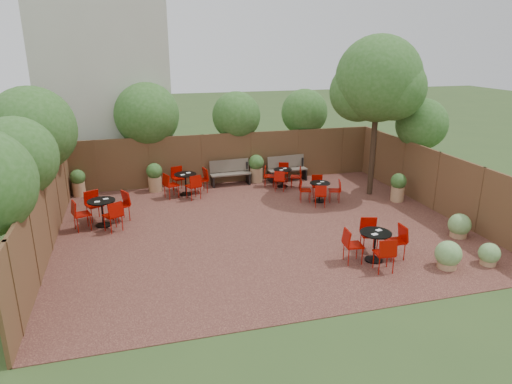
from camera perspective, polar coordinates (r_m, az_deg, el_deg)
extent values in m
plane|color=#354F23|center=(14.09, 0.84, -4.45)|extent=(80.00, 80.00, 0.00)
cube|color=#351816|center=(14.08, 0.84, -4.42)|extent=(12.00, 10.00, 0.02)
cube|color=#4C351C|center=(18.40, -3.49, 4.20)|extent=(12.00, 0.08, 2.00)
cube|color=#4C351C|center=(13.45, -24.54, -2.70)|extent=(0.08, 10.00, 2.00)
cube|color=#4C351C|center=(16.38, 21.46, 1.22)|extent=(0.08, 10.00, 2.00)
cube|color=beige|center=(20.56, -18.20, 13.29)|extent=(5.00, 4.00, 8.00)
sphere|color=#2C591D|center=(15.99, -25.98, 6.94)|extent=(2.69, 2.69, 2.69)
sphere|color=#2C591D|center=(13.11, -27.60, 3.80)|extent=(2.08, 2.08, 2.08)
sphere|color=#2C591D|center=(18.40, -13.36, 9.28)|extent=(2.47, 2.47, 2.47)
sphere|color=#2C591D|center=(18.78, -2.45, 9.42)|extent=(1.94, 1.94, 1.94)
sphere|color=#2C591D|center=(19.84, 6.01, 9.81)|extent=(1.95, 1.95, 1.95)
sphere|color=#2C591D|center=(17.97, 19.84, 7.92)|extent=(1.87, 1.87, 1.87)
cylinder|color=black|center=(17.13, 14.40, 6.81)|extent=(0.23, 0.23, 4.40)
sphere|color=#2C591D|center=(16.88, 14.93, 13.41)|extent=(2.98, 2.98, 2.98)
sphere|color=#2C591D|center=(17.03, 12.63, 11.98)|extent=(2.09, 2.09, 2.09)
sphere|color=#2C591D|center=(16.77, 16.74, 12.18)|extent=(2.18, 2.18, 2.18)
cube|color=brown|center=(18.11, -3.19, 2.25)|extent=(1.60, 0.54, 0.05)
cube|color=brown|center=(18.23, -3.34, 3.29)|extent=(1.59, 0.18, 0.48)
cube|color=black|center=(18.05, -5.40, 1.34)|extent=(0.08, 0.48, 0.42)
cube|color=black|center=(18.33, -0.98, 1.69)|extent=(0.08, 0.48, 0.42)
cube|color=brown|center=(18.72, 3.91, 2.79)|extent=(1.64, 0.61, 0.05)
cube|color=brown|center=(18.85, 3.72, 3.80)|extent=(1.61, 0.25, 0.48)
cube|color=black|center=(18.57, 1.77, 1.91)|extent=(0.10, 0.48, 0.43)
cube|color=black|center=(19.03, 5.96, 2.22)|extent=(0.10, 0.48, 0.43)
cylinder|color=black|center=(18.03, 3.29, 0.72)|extent=(0.41, 0.41, 0.03)
cylinder|color=black|center=(17.93, 3.31, 1.74)|extent=(0.05, 0.05, 0.66)
cylinder|color=black|center=(17.84, 3.33, 2.78)|extent=(0.72, 0.72, 0.03)
cube|color=white|center=(17.94, 3.60, 2.93)|extent=(0.16, 0.13, 0.01)
cube|color=white|center=(17.70, 3.16, 2.74)|extent=(0.16, 0.13, 0.01)
cylinder|color=black|center=(17.24, -8.64, -0.26)|extent=(0.47, 0.47, 0.03)
cylinder|color=black|center=(17.13, -8.70, 0.94)|extent=(0.05, 0.05, 0.75)
cylinder|color=black|center=(17.02, -8.76, 2.18)|extent=(0.81, 0.81, 0.03)
cube|color=white|center=(17.11, -8.37, 2.37)|extent=(0.17, 0.15, 0.02)
cube|color=white|center=(16.88, -9.07, 2.12)|extent=(0.17, 0.15, 0.02)
cylinder|color=black|center=(12.41, 14.34, -8.12)|extent=(0.46, 0.46, 0.03)
cylinder|color=black|center=(12.25, 14.48, -6.55)|extent=(0.05, 0.05, 0.74)
cylinder|color=black|center=(12.10, 14.61, -4.91)|extent=(0.80, 0.80, 0.03)
cube|color=white|center=(12.22, 14.95, -4.59)|extent=(0.16, 0.12, 0.02)
cube|color=white|center=(11.94, 14.48, -5.09)|extent=(0.16, 0.12, 0.02)
cylinder|color=black|center=(16.47, 7.84, -1.11)|extent=(0.41, 0.41, 0.03)
cylinder|color=black|center=(16.37, 7.89, -0.02)|extent=(0.05, 0.05, 0.65)
cylinder|color=black|center=(16.27, 7.94, 1.11)|extent=(0.71, 0.71, 0.03)
cube|color=white|center=(16.37, 8.20, 1.28)|extent=(0.15, 0.13, 0.01)
cube|color=white|center=(16.13, 7.80, 1.04)|extent=(0.15, 0.13, 0.01)
cylinder|color=black|center=(14.95, -18.33, -3.90)|extent=(0.48, 0.48, 0.03)
cylinder|color=black|center=(14.82, -18.47, -2.50)|extent=(0.05, 0.05, 0.77)
cylinder|color=black|center=(14.69, -18.62, -1.05)|extent=(0.84, 0.84, 0.03)
cube|color=white|center=(14.75, -18.11, -0.81)|extent=(0.19, 0.16, 0.02)
cube|color=white|center=(14.56, -19.08, -1.16)|extent=(0.19, 0.16, 0.02)
cylinder|color=#A67A53|center=(17.79, -12.38, 0.99)|extent=(0.49, 0.49, 0.57)
sphere|color=#2C591D|center=(17.65, -12.49, 2.56)|extent=(0.59, 0.59, 0.59)
cylinder|color=#A67A53|center=(18.54, 0.03, 2.14)|extent=(0.51, 0.51, 0.58)
sphere|color=#2C591D|center=(18.41, 0.03, 3.69)|extent=(0.61, 0.61, 0.61)
cylinder|color=#A67A53|center=(18.05, -21.06, 0.35)|extent=(0.45, 0.45, 0.52)
sphere|color=#2C591D|center=(17.93, -21.22, 1.75)|extent=(0.54, 0.54, 0.54)
cylinder|color=#A67A53|center=(17.05, 17.10, -0.21)|extent=(0.46, 0.46, 0.53)
sphere|color=#2C591D|center=(16.92, 17.24, 1.30)|extent=(0.55, 0.55, 0.55)
cylinder|color=#A67A53|center=(13.18, 26.79, -7.65)|extent=(0.39, 0.39, 0.18)
sphere|color=#66974E|center=(13.09, 26.93, -6.78)|extent=(0.53, 0.53, 0.53)
cylinder|color=#A67A53|center=(12.57, 22.56, -8.18)|extent=(0.48, 0.48, 0.22)
sphere|color=#66974E|center=(12.46, 22.71, -7.06)|extent=(0.65, 0.65, 0.65)
cylinder|color=#A67A53|center=(14.61, 23.76, -4.68)|extent=(0.47, 0.47, 0.21)
sphere|color=#66974E|center=(14.52, 23.89, -3.71)|extent=(0.64, 0.64, 0.64)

